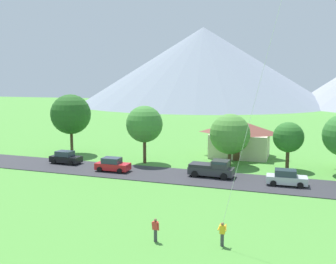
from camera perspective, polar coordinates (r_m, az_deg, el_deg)
The scene contains 12 objects.
road_strip at distance 43.45m, azimuth 6.20°, elevation -7.05°, with size 160.00×7.04×0.08m, color #2D2D33.
mountain_far_west_ridge at distance 180.66m, azimuth 5.32°, elevation 9.94°, with size 116.34×116.34×35.85m, color gray.
house_left_center at distance 56.21m, azimuth 10.87°, elevation -0.90°, with size 8.85×6.70×5.35m.
tree_near_left at distance 50.54m, azimuth -3.60°, elevation 1.19°, with size 4.95×4.95×7.83m.
tree_center at distance 49.20m, azimuth 17.81°, elevation -0.78°, with size 3.80×3.80×6.05m.
tree_near_right at distance 49.84m, azimuth 9.39°, elevation -0.31°, with size 5.32×5.32×6.87m.
tree_far_right at distance 58.57m, azimuth -14.56°, elevation 2.62°, with size 6.02×6.02×9.13m.
parked_car_red_west_end at distance 46.90m, azimuth -8.42°, elevation -4.94°, with size 4.23×2.13×1.68m.
parked_car_black_mid_east at distance 52.48m, azimuth -15.29°, elevation -3.77°, with size 4.24×2.16×1.68m.
parked_car_silver_east_end at distance 42.23m, azimuth 17.53°, elevation -6.66°, with size 4.28×2.23×1.68m.
pickup_truck_charcoal_west_side at distance 44.01m, azimuth 6.77°, elevation -5.50°, with size 5.24×2.40×1.99m.
watcher_person at distance 26.99m, azimuth -1.92°, elevation -14.58°, with size 0.56×0.24×1.68m.
Camera 1 is at (9.25, -10.25, 11.17)m, focal length 40.13 mm.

